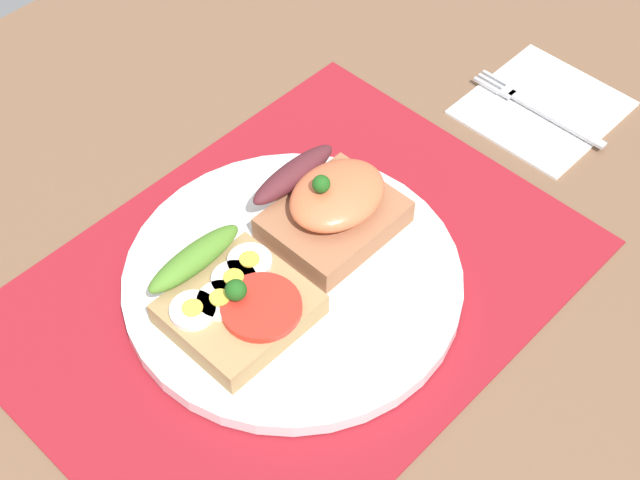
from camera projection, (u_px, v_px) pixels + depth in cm
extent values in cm
cube|color=brown|center=(294.00, 299.00, 72.92)|extent=(120.00, 90.00, 3.20)
cube|color=maroon|center=(293.00, 286.00, 71.58)|extent=(43.23, 32.29, 0.30)
cylinder|color=white|center=(293.00, 280.00, 70.97)|extent=(25.96, 25.96, 1.28)
cube|color=#A88554|center=(241.00, 311.00, 67.09)|extent=(9.66, 8.81, 2.02)
cylinder|color=red|center=(261.00, 307.00, 65.70)|extent=(5.84, 5.84, 0.60)
ellipsoid|color=#508429|center=(194.00, 258.00, 67.74)|extent=(8.50, 2.20, 1.80)
sphere|color=#1E5919|center=(238.00, 292.00, 65.19)|extent=(1.60, 1.60, 1.60)
cylinder|color=white|center=(193.00, 310.00, 65.57)|extent=(3.33, 3.33, 0.50)
cylinder|color=yellow|center=(192.00, 308.00, 65.31)|extent=(1.50, 1.50, 0.16)
cylinder|color=white|center=(220.00, 300.00, 66.13)|extent=(3.33, 3.33, 0.50)
cylinder|color=yellow|center=(220.00, 298.00, 65.87)|extent=(1.50, 1.50, 0.16)
cylinder|color=white|center=(234.00, 280.00, 67.30)|extent=(3.33, 3.33, 0.50)
cylinder|color=yellow|center=(234.00, 277.00, 67.05)|extent=(1.50, 1.50, 0.16)
cylinder|color=white|center=(250.00, 262.00, 68.36)|extent=(3.33, 3.33, 0.50)
cylinder|color=yellow|center=(249.00, 259.00, 68.11)|extent=(1.50, 1.50, 0.16)
cube|color=#A06745|center=(334.00, 220.00, 72.54)|extent=(10.08, 7.98, 2.17)
ellipsoid|color=#E16B41|center=(337.00, 195.00, 71.07)|extent=(8.26, 6.39, 2.51)
ellipsoid|color=#532127|center=(293.00, 174.00, 72.95)|extent=(8.56, 2.20, 1.80)
sphere|color=#1E5919|center=(321.00, 184.00, 69.13)|extent=(1.40, 1.40, 1.40)
cube|color=white|center=(543.00, 107.00, 84.39)|extent=(13.25, 12.13, 0.60)
cube|color=#B7B7BC|center=(556.00, 119.00, 82.69)|extent=(0.80, 10.08, 0.32)
cube|color=#B7B7BC|center=(508.00, 92.00, 85.01)|extent=(1.50, 1.20, 0.32)
cube|color=#B7B7BC|center=(487.00, 85.00, 85.59)|extent=(0.32, 2.80, 0.32)
cube|color=#B7B7BC|center=(491.00, 82.00, 85.89)|extent=(0.32, 2.80, 0.32)
cube|color=#B7B7BC|center=(495.00, 78.00, 86.19)|extent=(0.32, 2.80, 0.32)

